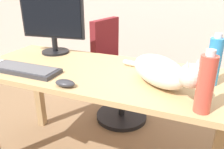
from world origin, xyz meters
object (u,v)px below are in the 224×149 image
(office_chair, at_px, (118,78))
(computer_mouse, at_px, (65,83))
(keyboard, at_px, (24,69))
(cat, at_px, (162,71))
(water_bottle, at_px, (206,84))
(monitor, at_px, (53,22))
(spray_bottle, at_px, (214,61))

(office_chair, relative_size, computer_mouse, 8.49)
(keyboard, bearing_deg, cat, 7.93)
(office_chair, xyz_separation_m, keyboard, (-0.27, -0.84, 0.35))
(keyboard, height_order, cat, cat)
(computer_mouse, height_order, water_bottle, water_bottle)
(keyboard, height_order, computer_mouse, computer_mouse)
(monitor, relative_size, computer_mouse, 4.36)
(office_chair, xyz_separation_m, monitor, (-0.33, -0.44, 0.56))
(cat, distance_m, water_bottle, 0.28)
(water_bottle, bearing_deg, cat, 137.87)
(water_bottle, height_order, spray_bottle, spray_bottle)
(monitor, bearing_deg, computer_mouse, -50.17)
(keyboard, xyz_separation_m, cat, (0.79, 0.11, 0.07))
(office_chair, height_order, keyboard, office_chair)
(cat, bearing_deg, keyboard, -172.07)
(keyboard, distance_m, cat, 0.80)
(monitor, bearing_deg, water_bottle, -24.00)
(office_chair, relative_size, water_bottle, 3.52)
(keyboard, xyz_separation_m, water_bottle, (1.00, -0.08, 0.11))
(monitor, distance_m, computer_mouse, 0.66)
(computer_mouse, bearing_deg, keyboard, 166.06)
(office_chair, bearing_deg, computer_mouse, -85.90)
(spray_bottle, bearing_deg, cat, -152.97)
(keyboard, bearing_deg, computer_mouse, -13.94)
(monitor, height_order, keyboard, monitor)
(cat, height_order, computer_mouse, cat)
(monitor, xyz_separation_m, keyboard, (0.06, -0.39, -0.21))
(cat, height_order, spray_bottle, spray_bottle)
(computer_mouse, bearing_deg, office_chair, 94.10)
(cat, xyz_separation_m, water_bottle, (0.21, -0.19, 0.04))
(office_chair, distance_m, spray_bottle, 1.07)
(keyboard, distance_m, spray_bottle, 1.06)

